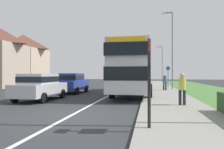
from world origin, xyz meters
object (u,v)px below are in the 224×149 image
Objects in this scene: double_decker_bus at (134,68)px; parked_car_silver at (40,86)px; bus_stop_sign at (149,77)px; street_lamp_mid at (171,46)px; parked_car_blue at (72,82)px; cycle_route_sign at (168,76)px; pedestrian_walking_away at (165,81)px; pedestrian_at_stop at (182,87)px; street_lamp_far at (162,62)px.

parked_car_silver is at bearing -137.82° from double_decker_bus.
bus_stop_sign is 0.33× the size of street_lamp_mid.
parked_car_blue is at bearing 87.96° from parked_car_silver.
parked_car_silver is at bearing -125.85° from cycle_route_sign.
parked_car_blue is at bearing 179.92° from double_decker_bus.
cycle_route_sign is (0.67, 4.10, 0.45)m from pedestrian_walking_away.
bus_stop_sign is (1.19, -10.83, -0.60)m from double_decker_bus.
pedestrian_at_stop is 13.51m from cycle_route_sign.
bus_stop_sign is 0.38× the size of street_lamp_far.
pedestrian_at_stop is 9.39m from pedestrian_walking_away.
street_lamp_mid is at bearing 86.65° from pedestrian_at_stop.
cycle_route_sign is 0.37× the size of street_lamp_far.
parked_car_blue is 0.51× the size of street_lamp_mid.
parked_car_blue is 12.64m from bus_stop_sign.
parked_car_silver is 15.05m from cycle_route_sign.
parked_car_blue is at bearing -158.51° from pedestrian_walking_away.
street_lamp_mid is (8.70, 4.48, 3.55)m from parked_car_blue.
street_lamp_far is at bearing 80.90° from double_decker_bus.
double_decker_bus is at bearing 114.01° from pedestrian_at_stop.
bus_stop_sign is at bearing -83.73° from double_decker_bus.
double_decker_bus is 4.54× the size of cycle_route_sign.
double_decker_bus is at bearing -114.81° from cycle_route_sign.
parked_car_silver is 11.48m from pedestrian_walking_away.
pedestrian_at_stop is 11.31m from street_lamp_mid.
street_lamp_far is (0.87, 19.04, 2.96)m from pedestrian_walking_away.
street_lamp_far is (2.36, 33.02, 2.39)m from bus_stop_sign.
pedestrian_walking_away is 4.18m from cycle_route_sign.
parked_car_silver is 2.47× the size of pedestrian_walking_away.
parked_car_blue is at bearing -152.77° from street_lamp_mid.
street_lamp_mid is at bearing -90.45° from street_lamp_far.
bus_stop_sign reaches higher than parked_car_blue.
bus_stop_sign reaches higher than parked_car_silver.
pedestrian_walking_away is 0.25× the size of street_lamp_far.
pedestrian_at_stop and pedestrian_walking_away have the same top height.
street_lamp_mid reaches higher than parked_car_blue.
double_decker_bus is 6.85× the size of pedestrian_at_stop.
pedestrian_walking_away is at bearing -118.65° from street_lamp_mid.
pedestrian_walking_away is (8.14, 8.10, 0.07)m from parked_car_silver.
pedestrian_at_stop reaches higher than parked_car_silver.
street_lamp_far is at bearing 89.22° from cycle_route_sign.
double_decker_bus reaches higher than cycle_route_sign.
street_lamp_mid is at bearing 81.74° from bus_stop_sign.
parked_car_silver is at bearing -133.25° from street_lamp_mid.
street_lamp_far is (9.02, 27.14, 3.03)m from parked_car_silver.
street_lamp_far is (0.14, 17.71, -0.54)m from street_lamp_mid.
double_decker_bus is 2.78× the size of parked_car_silver.
double_decker_bus is 22.54m from street_lamp_far.
double_decker_bus is at bearing -127.27° from street_lamp_mid.
street_lamp_mid is 17.71m from street_lamp_far.
double_decker_bus is at bearing 96.27° from bus_stop_sign.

